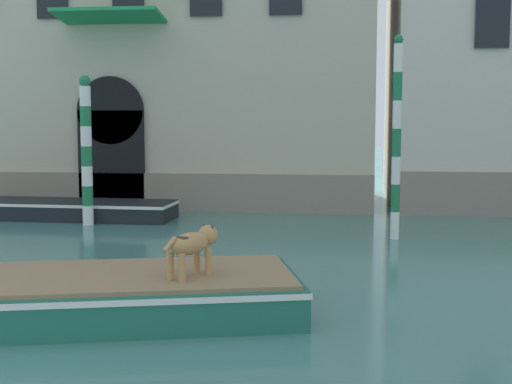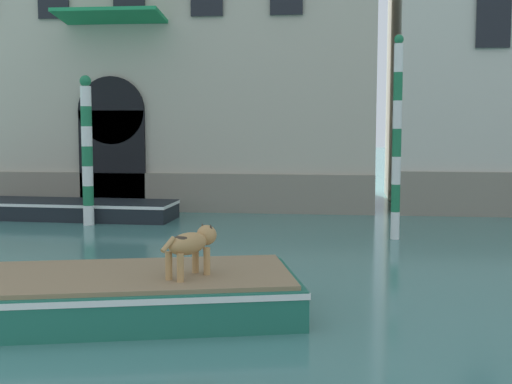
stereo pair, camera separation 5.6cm
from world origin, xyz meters
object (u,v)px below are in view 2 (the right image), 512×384
boat_moored_near_palazzo (69,209)px  mooring_pole_0 (397,138)px  mooring_pole_2 (87,150)px  boat_foreground (77,295)px  dog_on_deck (192,244)px

boat_moored_near_palazzo → mooring_pole_0: 9.14m
mooring_pole_2 → boat_foreground: bearing=-71.3°
boat_foreground → mooring_pole_2: (-2.77, 8.19, 1.61)m
boat_foreground → mooring_pole_2: bearing=94.6°
boat_moored_near_palazzo → mooring_pole_0: size_ratio=1.29×
mooring_pole_0 → boat_foreground: bearing=-125.2°
boat_foreground → mooring_pole_0: mooring_pole_0 is taller
boat_foreground → mooring_pole_2: size_ratio=1.71×
dog_on_deck → boat_moored_near_palazzo: 10.60m
boat_moored_near_palazzo → mooring_pole_2: (0.94, -1.04, 1.67)m
boat_foreground → dog_on_deck: dog_on_deck is taller
boat_moored_near_palazzo → mooring_pole_2: 2.18m
dog_on_deck → mooring_pole_0: (3.29, 6.85, 1.25)m
boat_foreground → dog_on_deck: size_ratio=6.95×
boat_foreground → dog_on_deck: bearing=-10.7°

